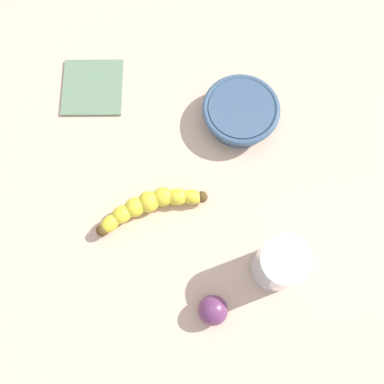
{
  "coord_description": "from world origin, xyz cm",
  "views": [
    {
      "loc": [
        -22.15,
        2.79,
        81.26
      ],
      "look_at": [
        0.92,
        2.92,
        5.0
      ],
      "focal_mm": 40.83,
      "sensor_mm": 36.0,
      "label": 1
    }
  ],
  "objects_px": {
    "banana": "(150,205)",
    "ceramic_bowl": "(241,112)",
    "plum_fruit": "(213,310)",
    "smoothie_glass": "(279,265)"
  },
  "relations": [
    {
      "from": "banana",
      "to": "ceramic_bowl",
      "type": "height_order",
      "value": "ceramic_bowl"
    },
    {
      "from": "banana",
      "to": "ceramic_bowl",
      "type": "distance_m",
      "value": 0.25
    },
    {
      "from": "banana",
      "to": "smoothie_glass",
      "type": "distance_m",
      "value": 0.25
    },
    {
      "from": "smoothie_glass",
      "to": "ceramic_bowl",
      "type": "bearing_deg",
      "value": 10.11
    },
    {
      "from": "plum_fruit",
      "to": "banana",
      "type": "bearing_deg",
      "value": 31.66
    },
    {
      "from": "banana",
      "to": "plum_fruit",
      "type": "relative_size",
      "value": 3.93
    },
    {
      "from": "plum_fruit",
      "to": "smoothie_glass",
      "type": "bearing_deg",
      "value": -56.11
    },
    {
      "from": "banana",
      "to": "smoothie_glass",
      "type": "bearing_deg",
      "value": 134.82
    },
    {
      "from": "banana",
      "to": "ceramic_bowl",
      "type": "relative_size",
      "value": 1.34
    },
    {
      "from": "banana",
      "to": "plum_fruit",
      "type": "distance_m",
      "value": 0.22
    }
  ]
}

